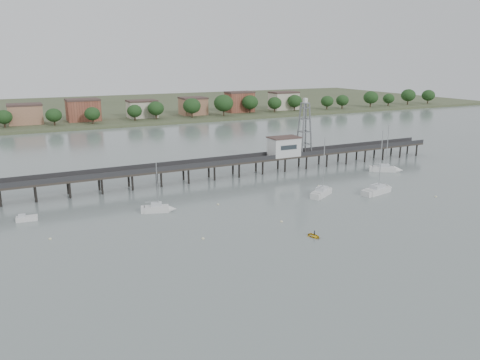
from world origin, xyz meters
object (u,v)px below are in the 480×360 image
object	(u,v)px
sailboat_e	(389,169)
sailboat_b	(161,209)
pier	(199,166)
yellow_dinghy	(314,237)
sailboat_d	(381,189)
white_tender	(26,219)
sailboat_c	(324,191)
lattice_tower	(304,129)

from	to	relation	value
sailboat_e	sailboat_b	world-z (taller)	sailboat_e
pier	yellow_dinghy	xyz separation A→B (m)	(3.82, -45.01, -3.79)
sailboat_d	white_tender	world-z (taller)	sailboat_d
yellow_dinghy	white_tender	bearing A→B (deg)	137.13
sailboat_c	sailboat_b	bearing A→B (deg)	142.94
sailboat_d	sailboat_b	distance (m)	50.78
pier	yellow_dinghy	bearing A→B (deg)	-85.14
lattice_tower	white_tender	distance (m)	74.32
pier	sailboat_d	distance (m)	44.59
lattice_tower	sailboat_e	distance (m)	25.52
sailboat_c	lattice_tower	bearing A→B (deg)	36.08
pier	white_tender	xyz separation A→B (m)	(-40.75, -13.82, -3.33)
pier	sailboat_c	xyz separation A→B (m)	(21.06, -24.20, -3.16)
sailboat_d	pier	bearing A→B (deg)	127.58
lattice_tower	sailboat_e	size ratio (longest dim) A/B	1.15
sailboat_e	sailboat_d	size ratio (longest dim) A/B	0.88
sailboat_b	white_tender	world-z (taller)	sailboat_b
sailboat_c	sailboat_b	world-z (taller)	sailboat_c
pier	lattice_tower	xyz separation A→B (m)	(31.50, 0.00, 7.31)
sailboat_b	yellow_dinghy	distance (m)	31.98
sailboat_c	yellow_dinghy	size ratio (longest dim) A/B	5.16
pier	sailboat_e	xyz separation A→B (m)	(49.98, -14.15, -3.15)
lattice_tower	sailboat_b	size ratio (longest dim) A/B	1.43
lattice_tower	sailboat_e	xyz separation A→B (m)	(18.48, -14.15, -10.46)
sailboat_e	sailboat_c	world-z (taller)	sailboat_c
sailboat_d	yellow_dinghy	distance (m)	34.25
lattice_tower	white_tender	world-z (taller)	lattice_tower
sailboat_e	yellow_dinghy	distance (m)	55.52
pier	white_tender	world-z (taller)	pier
sailboat_b	yellow_dinghy	world-z (taller)	sailboat_b
white_tender	sailboat_e	bearing A→B (deg)	5.42
sailboat_c	sailboat_d	bearing A→B (deg)	-49.92
white_tender	sailboat_c	bearing A→B (deg)	-3.90
sailboat_e	sailboat_d	distance (m)	21.66
sailboat_d	yellow_dinghy	xyz separation A→B (m)	(-30.13, -16.28, -0.63)
pier	sailboat_c	distance (m)	32.24
white_tender	lattice_tower	bearing A→B (deg)	16.46
sailboat_b	pier	bearing A→B (deg)	67.56
lattice_tower	sailboat_b	xyz separation A→B (m)	(-47.57, -19.98, -10.45)
sailboat_c	yellow_dinghy	xyz separation A→B (m)	(-17.23, -20.81, -0.64)
yellow_dinghy	pier	bearing A→B (deg)	86.97
sailboat_c	sailboat_d	distance (m)	13.66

